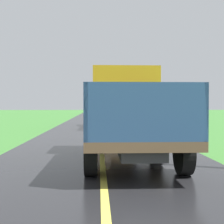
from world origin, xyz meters
TOP-DOWN VIEW (x-y plane):
  - banana_truck_near at (0.77, 9.38)m, footprint 2.38×5.82m
  - banana_truck_far at (0.79, 22.15)m, footprint 2.38×5.81m

SIDE VIEW (x-z plane):
  - banana_truck_near at x=0.77m, z-range 0.06..2.86m
  - banana_truck_far at x=0.79m, z-range 0.07..2.87m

